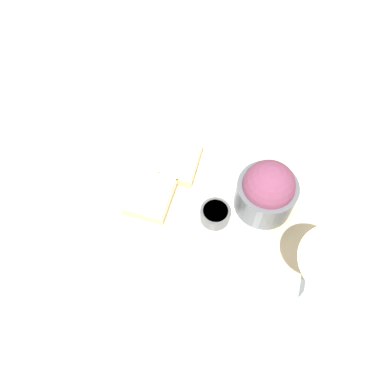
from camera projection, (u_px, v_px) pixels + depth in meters
ground_plane at (192, 201)px, 0.67m from camera, size 4.00×4.00×0.00m
dinner_plate at (192, 200)px, 0.66m from camera, size 0.29×0.29×0.01m
salad_bowl at (267, 191)px, 0.61m from camera, size 0.10×0.10×0.10m
sauce_ramekin at (215, 214)px, 0.62m from camera, size 0.05×0.05×0.03m
cheese_toast_near at (151, 195)px, 0.64m from camera, size 0.11×0.10×0.03m
cheese_toast_far at (180, 162)px, 0.68m from camera, size 0.10×0.09×0.03m
wine_glass at (325, 275)px, 0.47m from camera, size 0.09×0.09×0.18m
napkin at (209, 99)px, 0.78m from camera, size 0.18×0.18×0.01m
fork at (101, 124)px, 0.75m from camera, size 0.07×0.16×0.01m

